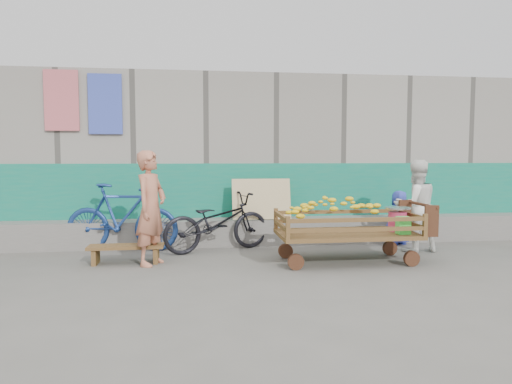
{
  "coord_description": "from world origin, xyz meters",
  "views": [
    {
      "loc": [
        -0.78,
        -5.42,
        1.52
      ],
      "look_at": [
        0.07,
        1.2,
        1.0
      ],
      "focal_mm": 32.0,
      "sensor_mm": 36.0,
      "label": 1
    }
  ],
  "objects": [
    {
      "name": "ground",
      "position": [
        0.0,
        0.0,
        0.0
      ],
      "size": [
        80.0,
        80.0,
        0.0
      ],
      "primitive_type": "plane",
      "color": "#57564F",
      "rests_on": "ground"
    },
    {
      "name": "building_wall",
      "position": [
        -0.0,
        4.05,
        1.47
      ],
      "size": [
        12.0,
        3.5,
        3.0
      ],
      "color": "gray",
      "rests_on": "ground"
    },
    {
      "name": "banana_cart",
      "position": [
        1.3,
        0.83,
        0.62
      ],
      "size": [
        2.15,
        0.98,
        0.92
      ],
      "color": "#503916",
      "rests_on": "ground"
    },
    {
      "name": "bench",
      "position": [
        -1.8,
        1.17,
        0.19
      ],
      "size": [
        1.05,
        0.32,
        0.26
      ],
      "color": "#503916",
      "rests_on": "ground"
    },
    {
      "name": "vendor_man",
      "position": [
        -1.43,
        1.05,
        0.8
      ],
      "size": [
        0.6,
        0.69,
        1.61
      ],
      "primitive_type": "imported",
      "rotation": [
        0.0,
        0.0,
        1.14
      ],
      "color": "#B76C4F",
      "rests_on": "ground"
    },
    {
      "name": "woman",
      "position": [
        2.67,
        1.42,
        0.73
      ],
      "size": [
        0.74,
        0.59,
        1.47
      ],
      "primitive_type": "imported",
      "rotation": [
        0.0,
        0.0,
        3.2
      ],
      "color": "white",
      "rests_on": "ground"
    },
    {
      "name": "child",
      "position": [
        2.67,
        2.01,
        0.47
      ],
      "size": [
        0.52,
        0.4,
        0.94
      ],
      "primitive_type": "imported",
      "rotation": [
        0.0,
        0.0,
        3.4
      ],
      "color": "#3443BB",
      "rests_on": "ground"
    },
    {
      "name": "bicycle_dark",
      "position": [
        -0.47,
        1.85,
        0.47
      ],
      "size": [
        1.9,
        1.21,
        0.94
      ],
      "primitive_type": "imported",
      "rotation": [
        0.0,
        0.0,
        1.93
      ],
      "color": "black",
      "rests_on": "ground"
    },
    {
      "name": "bicycle_blue",
      "position": [
        -1.99,
        2.05,
        0.55
      ],
      "size": [
        1.88,
        0.8,
        1.09
      ],
      "primitive_type": "imported",
      "rotation": [
        0.0,
        0.0,
        1.41
      ],
      "color": "navy",
      "rests_on": "ground"
    }
  ]
}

